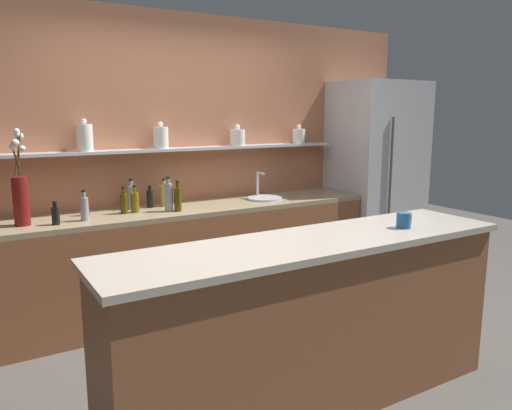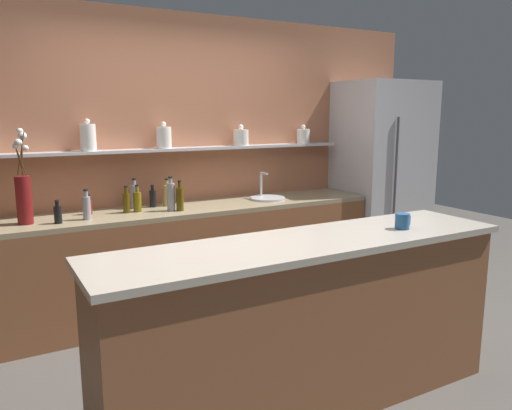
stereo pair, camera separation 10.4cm
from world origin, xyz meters
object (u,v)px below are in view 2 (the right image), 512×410
bottle_oil_2 (180,198)px  bottle_sauce_4 (153,198)px  refrigerator (381,180)px  bottle_spirit_8 (135,196)px  bottle_spirit_3 (87,207)px  bottle_sauce_5 (58,214)px  coffee_mug (402,221)px  bottle_oil_0 (126,202)px  bottle_spirit_7 (167,195)px  flower_vase (24,192)px  bottle_spirit_1 (171,196)px  bottle_sauce_6 (89,206)px  sink_fixture (267,197)px  bottle_oil_9 (137,201)px

bottle_oil_2 → bottle_sauce_4: bottle_oil_2 is taller
refrigerator → bottle_oil_2: size_ratio=7.99×
bottle_spirit_8 → bottle_spirit_3: bearing=-148.6°
bottle_sauce_5 → coffee_mug: coffee_mug is taller
bottle_oil_0 → bottle_oil_2: (0.41, -0.13, 0.02)m
bottle_sauce_4 → bottle_spirit_7: 0.13m
flower_vase → coffee_mug: (1.98, -1.78, -0.09)m
bottle_oil_0 → bottle_spirit_8: bearing=54.7°
bottle_sauce_4 → bottle_spirit_8: bearing=173.3°
bottle_spirit_3 → bottle_sauce_4: bearing=23.0°
bottle_oil_2 → bottle_spirit_8: (-0.30, 0.29, 0.00)m
bottle_oil_0 → bottle_sauce_4: (0.27, 0.14, -0.01)m
bottle_spirit_1 → bottle_spirit_3: 0.68m
bottle_sauce_5 → bottle_spirit_8: (0.66, 0.31, 0.03)m
flower_vase → bottle_sauce_6: size_ratio=4.25×
bottle_sauce_4 → sink_fixture: bearing=-7.9°
bottle_oil_0 → bottle_spirit_3: bottle_spirit_3 is taller
bottle_spirit_7 → bottle_oil_2: bearing=-87.0°
refrigerator → bottle_sauce_5: 3.27m
refrigerator → sink_fixture: refrigerator is taller
refrigerator → bottle_sauce_5: size_ratio=11.59×
bottle_oil_0 → bottle_spirit_8: bottle_spirit_8 is taller
flower_vase → bottle_spirit_7: flower_vase is taller
refrigerator → coffee_mug: (-1.50, -1.78, 0.05)m
bottle_spirit_3 → bottle_spirit_7: bearing=19.2°
bottle_sauce_6 → bottle_spirit_8: bottle_spirit_8 is taller
bottle_oil_0 → bottle_spirit_8: 0.20m
coffee_mug → flower_vase: bearing=138.0°
bottle_oil_2 → bottle_sauce_4: (-0.14, 0.28, -0.02)m
bottle_spirit_1 → bottle_spirit_8: (-0.23, 0.25, -0.02)m
bottle_sauce_4 → bottle_spirit_8: bottle_spirit_8 is taller
bottle_oil_0 → bottle_oil_9: size_ratio=0.99×
bottle_sauce_6 → bottle_spirit_8: 0.41m
sink_fixture → bottle_spirit_3: size_ratio=1.40×
bottle_spirit_1 → bottle_spirit_8: 0.35m
bottle_sauce_6 → bottle_oil_9: 0.38m
flower_vase → bottle_sauce_4: size_ratio=3.58×
bottle_oil_2 → bottle_spirit_3: (-0.75, 0.02, -0.01)m
bottle_spirit_7 → coffee_mug: (0.83, -1.97, 0.05)m
bottle_spirit_3 → bottle_spirit_7: bottle_spirit_7 is taller
sink_fixture → coffee_mug: bearing=-93.4°
bottle_oil_0 → bottle_sauce_6: bottle_oil_0 is taller
bottle_spirit_1 → bottle_sauce_4: bearing=108.8°
sink_fixture → bottle_spirit_3: bearing=-176.3°
bottle_oil_0 → flower_vase: bearing=-176.3°
bottle_sauce_5 → bottle_spirit_8: bottle_spirit_8 is taller
bottle_oil_0 → bottle_spirit_1: bottle_spirit_1 is taller
sink_fixture → bottle_spirit_1: bearing=-174.9°
bottle_oil_9 → sink_fixture: bearing=-0.3°
refrigerator → bottle_spirit_8: (-2.61, 0.21, 0.00)m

